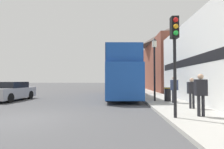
{
  "coord_description": "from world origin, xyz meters",
  "views": [
    {
      "loc": [
        3.86,
        -6.88,
        1.6
      ],
      "look_at": [
        3.22,
        11.22,
        2.17
      ],
      "focal_mm": 28.0,
      "sensor_mm": 36.0,
      "label": 1
    }
  ],
  "objects_px": {
    "traffic_signal": "(175,44)",
    "lamp_post_third": "(133,70)",
    "parked_car_far_side": "(11,92)",
    "pedestrian_nearest": "(201,91)",
    "lamp_post_second": "(140,66)",
    "pedestrian_third": "(174,87)",
    "tour_bus": "(120,78)",
    "litter_bin": "(168,94)",
    "parked_car_ahead_of_bus": "(123,86)",
    "pedestrian_second": "(192,90)",
    "lamp_post_nearest": "(154,57)"
  },
  "relations": [
    {
      "from": "lamp_post_second",
      "to": "lamp_post_third",
      "type": "xyz_separation_m",
      "value": [
        -0.18,
        7.28,
        0.02
      ]
    },
    {
      "from": "parked_car_ahead_of_bus",
      "to": "pedestrian_third",
      "type": "relative_size",
      "value": 2.35
    },
    {
      "from": "tour_bus",
      "to": "pedestrian_third",
      "type": "relative_size",
      "value": 6.63
    },
    {
      "from": "lamp_post_third",
      "to": "pedestrian_second",
      "type": "bearing_deg",
      "value": -85.29
    },
    {
      "from": "parked_car_far_side",
      "to": "lamp_post_third",
      "type": "relative_size",
      "value": 0.96
    },
    {
      "from": "pedestrian_third",
      "to": "litter_bin",
      "type": "distance_m",
      "value": 1.04
    },
    {
      "from": "lamp_post_second",
      "to": "litter_bin",
      "type": "relative_size",
      "value": 4.67
    },
    {
      "from": "parked_car_far_side",
      "to": "pedestrian_third",
      "type": "xyz_separation_m",
      "value": [
        11.98,
        -2.07,
        0.46
      ]
    },
    {
      "from": "lamp_post_nearest",
      "to": "lamp_post_third",
      "type": "height_order",
      "value": "same"
    },
    {
      "from": "traffic_signal",
      "to": "lamp_post_third",
      "type": "bearing_deg",
      "value": 89.71
    },
    {
      "from": "parked_car_far_side",
      "to": "lamp_post_second",
      "type": "distance_m",
      "value": 12.81
    },
    {
      "from": "pedestrian_nearest",
      "to": "lamp_post_third",
      "type": "xyz_separation_m",
      "value": [
        -1.01,
        19.77,
        2.05
      ]
    },
    {
      "from": "tour_bus",
      "to": "lamp_post_second",
      "type": "height_order",
      "value": "lamp_post_second"
    },
    {
      "from": "parked_car_far_side",
      "to": "traffic_signal",
      "type": "distance_m",
      "value": 12.67
    },
    {
      "from": "tour_bus",
      "to": "lamp_post_third",
      "type": "distance_m",
      "value": 10.64
    },
    {
      "from": "tour_bus",
      "to": "litter_bin",
      "type": "height_order",
      "value": "tour_bus"
    },
    {
      "from": "lamp_post_third",
      "to": "traffic_signal",
      "type": "bearing_deg",
      "value": -90.29
    },
    {
      "from": "traffic_signal",
      "to": "lamp_post_third",
      "type": "height_order",
      "value": "lamp_post_third"
    },
    {
      "from": "tour_bus",
      "to": "pedestrian_second",
      "type": "relative_size",
      "value": 7.14
    },
    {
      "from": "parked_car_far_side",
      "to": "pedestrian_second",
      "type": "xyz_separation_m",
      "value": [
        12.17,
        -4.26,
        0.39
      ]
    },
    {
      "from": "pedestrian_second",
      "to": "lamp_post_nearest",
      "type": "height_order",
      "value": "lamp_post_nearest"
    },
    {
      "from": "parked_car_far_side",
      "to": "lamp_post_third",
      "type": "distance_m",
      "value": 17.45
    },
    {
      "from": "tour_bus",
      "to": "parked_car_far_side",
      "type": "bearing_deg",
      "value": -161.96
    },
    {
      "from": "traffic_signal",
      "to": "lamp_post_nearest",
      "type": "xyz_separation_m",
      "value": [
        0.35,
        5.51,
        0.2
      ]
    },
    {
      "from": "traffic_signal",
      "to": "litter_bin",
      "type": "relative_size",
      "value": 4.18
    },
    {
      "from": "lamp_post_second",
      "to": "lamp_post_third",
      "type": "bearing_deg",
      "value": 91.4
    },
    {
      "from": "traffic_signal",
      "to": "pedestrian_third",
      "type": "bearing_deg",
      "value": 72.87
    },
    {
      "from": "traffic_signal",
      "to": "tour_bus",
      "type": "bearing_deg",
      "value": 101.86
    },
    {
      "from": "parked_car_ahead_of_bus",
      "to": "pedestrian_second",
      "type": "bearing_deg",
      "value": -76.94
    },
    {
      "from": "lamp_post_nearest",
      "to": "tour_bus",
      "type": "bearing_deg",
      "value": 119.42
    },
    {
      "from": "parked_car_ahead_of_bus",
      "to": "pedestrian_nearest",
      "type": "relative_size",
      "value": 2.33
    },
    {
      "from": "traffic_signal",
      "to": "litter_bin",
      "type": "bearing_deg",
      "value": 77.36
    },
    {
      "from": "pedestrian_third",
      "to": "lamp_post_third",
      "type": "height_order",
      "value": "lamp_post_third"
    },
    {
      "from": "pedestrian_third",
      "to": "litter_bin",
      "type": "relative_size",
      "value": 1.79
    },
    {
      "from": "parked_car_ahead_of_bus",
      "to": "pedestrian_third",
      "type": "bearing_deg",
      "value": -76.17
    },
    {
      "from": "traffic_signal",
      "to": "pedestrian_second",
      "type": "bearing_deg",
      "value": 55.29
    },
    {
      "from": "tour_bus",
      "to": "lamp_post_second",
      "type": "distance_m",
      "value": 4.08
    },
    {
      "from": "parked_car_ahead_of_bus",
      "to": "pedestrian_third",
      "type": "distance_m",
      "value": 14.89
    },
    {
      "from": "pedestrian_nearest",
      "to": "litter_bin",
      "type": "xyz_separation_m",
      "value": [
        0.09,
        5.04,
        -0.53
      ]
    },
    {
      "from": "lamp_post_second",
      "to": "litter_bin",
      "type": "xyz_separation_m",
      "value": [
        0.92,
        -7.45,
        -2.56
      ]
    },
    {
      "from": "tour_bus",
      "to": "pedestrian_third",
      "type": "bearing_deg",
      "value": -59.75
    },
    {
      "from": "lamp_post_second",
      "to": "parked_car_far_side",
      "type": "bearing_deg",
      "value": -150.09
    },
    {
      "from": "parked_car_far_side",
      "to": "pedestrian_nearest",
      "type": "distance_m",
      "value": 13.28
    },
    {
      "from": "tour_bus",
      "to": "lamp_post_nearest",
      "type": "height_order",
      "value": "lamp_post_nearest"
    },
    {
      "from": "tour_bus",
      "to": "parked_car_ahead_of_bus",
      "type": "bearing_deg",
      "value": 83.94
    },
    {
      "from": "tour_bus",
      "to": "pedestrian_third",
      "type": "distance_m",
      "value": 6.34
    },
    {
      "from": "parked_car_ahead_of_bus",
      "to": "lamp_post_third",
      "type": "xyz_separation_m",
      "value": [
        1.59,
        1.01,
        2.56
      ]
    },
    {
      "from": "traffic_signal",
      "to": "litter_bin",
      "type": "distance_m",
      "value": 5.97
    },
    {
      "from": "lamp_post_second",
      "to": "lamp_post_third",
      "type": "height_order",
      "value": "lamp_post_third"
    },
    {
      "from": "lamp_post_second",
      "to": "traffic_signal",
      "type": "bearing_deg",
      "value": -91.25
    }
  ]
}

